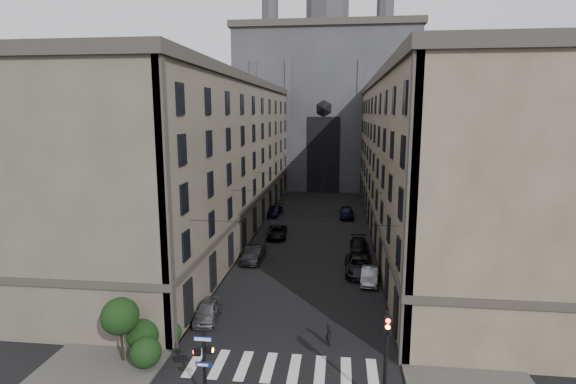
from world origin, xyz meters
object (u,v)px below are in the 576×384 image
at_px(car_left_midnear, 254,254).
at_px(car_right_midnear, 359,265).
at_px(gothic_tower, 326,97).
at_px(car_right_near, 370,275).
at_px(pedestrian_signal_left, 204,360).
at_px(car_left_near, 207,311).
at_px(pedestrian, 329,333).
at_px(car_right_midfar, 359,246).
at_px(car_right_far, 347,212).
at_px(car_left_far, 274,211).
at_px(car_left_midfar, 277,232).
at_px(traffic_light_right, 386,349).

height_order(car_left_midnear, car_right_midnear, car_right_midnear).
height_order(gothic_tower, car_right_near, gothic_tower).
height_order(pedestrian_signal_left, car_left_near, pedestrian_signal_left).
bearing_deg(pedestrian, pedestrian_signal_left, 113.16).
bearing_deg(car_right_midnear, car_left_midnear, 168.00).
relative_size(car_right_midfar, car_right_far, 0.98).
bearing_deg(car_left_far, car_right_midnear, -56.51).
relative_size(car_left_near, car_left_midnear, 0.84).
relative_size(car_left_midnear, car_right_midfar, 0.99).
xyz_separation_m(car_left_near, car_right_far, (10.32, 33.18, 0.15)).
height_order(car_left_midfar, car_right_midnear, car_right_midnear).
height_order(car_left_midfar, car_left_far, car_left_far).
distance_m(gothic_tower, traffic_light_right, 74.67).
xyz_separation_m(gothic_tower, car_right_near, (5.92, -55.77, -17.13)).
bearing_deg(car_left_midfar, car_right_midnear, -53.92).
bearing_deg(car_left_near, car_right_midnear, 39.08).
distance_m(traffic_light_right, car_right_far, 41.90).
xyz_separation_m(gothic_tower, pedestrian, (2.66, -66.96, -17.01)).
height_order(gothic_tower, car_left_midnear, gothic_tower).
bearing_deg(car_right_far, pedestrian_signal_left, -100.55).
bearing_deg(car_right_midfar, car_right_far, 93.86).
distance_m(pedestrian_signal_left, car_left_near, 9.55).
distance_m(car_right_midnear, pedestrian, 13.63).
xyz_separation_m(traffic_light_right, car_right_midnear, (-0.48, 19.48, -2.50)).
bearing_deg(car_right_midfar, car_left_near, -123.60).
height_order(car_left_near, car_left_midfar, car_left_midfar).
xyz_separation_m(car_left_midnear, car_right_midfar, (10.60, 4.46, -0.09)).
height_order(traffic_light_right, car_left_near, traffic_light_right).
relative_size(pedestrian_signal_left, car_left_far, 0.86).
relative_size(pedestrian_signal_left, car_right_far, 0.83).
height_order(car_left_far, car_right_midnear, car_right_midnear).
height_order(car_left_far, car_right_far, car_right_far).
height_order(car_left_near, car_right_midnear, car_right_midnear).
height_order(car_left_midnear, car_right_midfar, car_left_midnear).
distance_m(car_left_midnear, car_right_midfar, 11.50).
xyz_separation_m(gothic_tower, car_left_near, (-6.12, -64.41, -17.13)).
xyz_separation_m(traffic_light_right, car_right_midfar, (-0.24, 26.15, -2.60)).
bearing_deg(car_right_near, car_left_midnear, 164.02).
xyz_separation_m(car_left_midnear, car_left_far, (-0.96, 20.47, -0.10)).
height_order(pedestrian_signal_left, pedestrian, pedestrian_signal_left).
relative_size(car_left_far, car_right_far, 0.97).
height_order(gothic_tower, car_left_near, gothic_tower).
bearing_deg(car_left_far, car_right_near, -57.07).
height_order(car_right_midnear, car_right_far, car_right_far).
bearing_deg(car_right_midnear, pedestrian_signal_left, -113.42).
distance_m(car_right_near, pedestrian, 11.66).
height_order(gothic_tower, pedestrian, gothic_tower).
bearing_deg(gothic_tower, car_right_midfar, -83.48).
bearing_deg(car_left_midnear, pedestrian_signal_left, -83.96).
bearing_deg(pedestrian_signal_left, car_right_midfar, 71.53).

